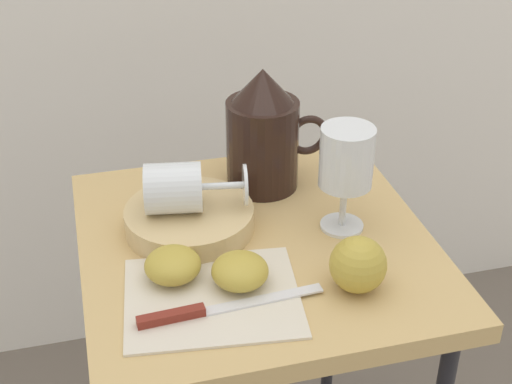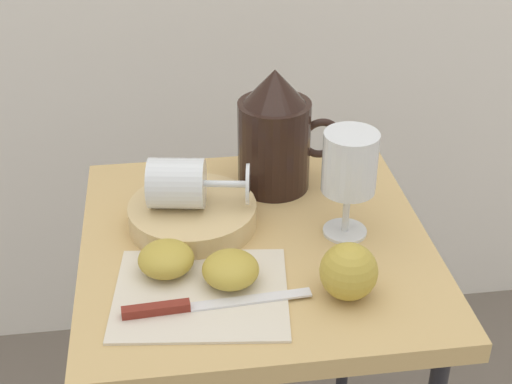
# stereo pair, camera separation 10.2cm
# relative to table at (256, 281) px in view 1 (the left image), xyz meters

# --- Properties ---
(table) EXTENTS (0.50, 0.51, 0.71)m
(table) POSITION_rel_table_xyz_m (0.00, 0.00, 0.00)
(table) COLOR tan
(table) RESTS_ON ground_plane
(linen_napkin) EXTENTS (0.24, 0.21, 0.00)m
(linen_napkin) POSITION_rel_table_xyz_m (-0.09, -0.11, 0.08)
(linen_napkin) COLOR beige
(linen_napkin) RESTS_ON table
(basket_tray) EXTENTS (0.19, 0.19, 0.03)m
(basket_tray) POSITION_rel_table_xyz_m (-0.09, 0.05, 0.09)
(basket_tray) COLOR tan
(basket_tray) RESTS_ON table
(pitcher) EXTENTS (0.17, 0.11, 0.20)m
(pitcher) POSITION_rel_table_xyz_m (0.05, 0.15, 0.16)
(pitcher) COLOR black
(pitcher) RESTS_ON table
(wine_glass_upright) EXTENTS (0.08, 0.08, 0.16)m
(wine_glass_upright) POSITION_rel_table_xyz_m (0.13, 0.00, 0.18)
(wine_glass_upright) COLOR silver
(wine_glass_upright) RESTS_ON table
(wine_glass_tipped_near) EXTENTS (0.15, 0.09, 0.07)m
(wine_glass_tipped_near) POSITION_rel_table_xyz_m (-0.10, 0.05, 0.15)
(wine_glass_tipped_near) COLOR silver
(wine_glass_tipped_near) RESTS_ON basket_tray
(apple_half_left) EXTENTS (0.08, 0.08, 0.04)m
(apple_half_left) POSITION_rel_table_xyz_m (-0.13, -0.06, 0.10)
(apple_half_left) COLOR #B29938
(apple_half_left) RESTS_ON linen_napkin
(apple_half_right) EXTENTS (0.08, 0.08, 0.04)m
(apple_half_right) POSITION_rel_table_xyz_m (-0.05, -0.10, 0.10)
(apple_half_right) COLOR #B29938
(apple_half_right) RESTS_ON linen_napkin
(apple_whole) EXTENTS (0.08, 0.08, 0.08)m
(apple_whole) POSITION_rel_table_xyz_m (0.10, -0.14, 0.11)
(apple_whole) COLOR #B29938
(apple_whole) RESTS_ON table
(knife) EXTENTS (0.24, 0.03, 0.01)m
(knife) POSITION_rel_table_xyz_m (-0.10, -0.14, 0.08)
(knife) COLOR silver
(knife) RESTS_ON linen_napkin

